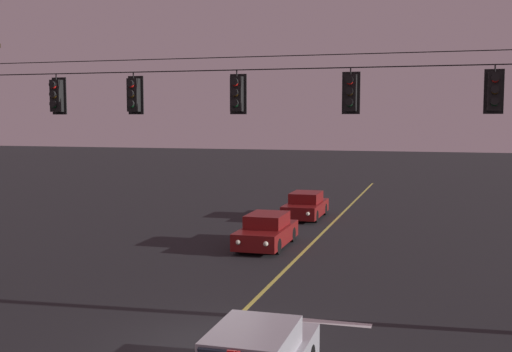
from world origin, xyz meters
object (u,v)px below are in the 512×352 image
car_oncoming_trailing (306,206)px  car_oncoming_lead (267,231)px  traffic_light_leftmost (56,96)px  traffic_light_rightmost (494,91)px  traffic_light_centre (237,94)px  traffic_light_right_inner (350,93)px  traffic_light_left_inner (133,95)px

car_oncoming_trailing → car_oncoming_lead: bearing=-90.3°
traffic_light_leftmost → car_oncoming_trailing: 18.02m
traffic_light_leftmost → traffic_light_rightmost: (12.44, 0.00, 0.00)m
traffic_light_leftmost → car_oncoming_lead: traffic_light_leftmost is taller
traffic_light_leftmost → traffic_light_centre: bearing=0.0°
traffic_light_centre → car_oncoming_trailing: (-1.41, 16.63, -5.43)m
traffic_light_right_inner → car_oncoming_trailing: traffic_light_right_inner is taller
traffic_light_leftmost → traffic_light_left_inner: same height
traffic_light_right_inner → car_oncoming_trailing: (-4.55, 16.63, -5.43)m
traffic_light_leftmost → traffic_light_right_inner: size_ratio=1.00×
traffic_light_leftmost → car_oncoming_lead: bearing=63.7°
traffic_light_left_inner → car_oncoming_lead: (1.70, 8.63, -5.43)m
traffic_light_centre → car_oncoming_trailing: traffic_light_centre is taller
traffic_light_right_inner → traffic_light_rightmost: same height
car_oncoming_lead → car_oncoming_trailing: 8.00m
car_oncoming_lead → traffic_light_rightmost: bearing=-46.6°
car_oncoming_lead → traffic_light_centre: bearing=-80.5°
traffic_light_right_inner → car_oncoming_trailing: 18.08m
traffic_light_left_inner → traffic_light_right_inner: 6.30m
traffic_light_rightmost → car_oncoming_lead: size_ratio=0.28×
traffic_light_left_inner → car_oncoming_trailing: traffic_light_left_inner is taller
car_oncoming_trailing → traffic_light_rightmost: bearing=-64.0°
traffic_light_left_inner → car_oncoming_trailing: size_ratio=0.28×
car_oncoming_trailing → traffic_light_right_inner: bearing=-74.7°
traffic_light_left_inner → traffic_light_right_inner: bearing=0.0°
traffic_light_centre → car_oncoming_lead: (-1.45, 8.63, -5.43)m
traffic_light_leftmost → car_oncoming_trailing: traffic_light_leftmost is taller
traffic_light_leftmost → traffic_light_right_inner: same height
car_oncoming_trailing → traffic_light_centre: bearing=-85.2°
traffic_light_centre → traffic_light_right_inner: same height
traffic_light_rightmost → car_oncoming_lead: (-8.17, 8.63, -5.43)m
traffic_light_leftmost → car_oncoming_trailing: bearing=75.5°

